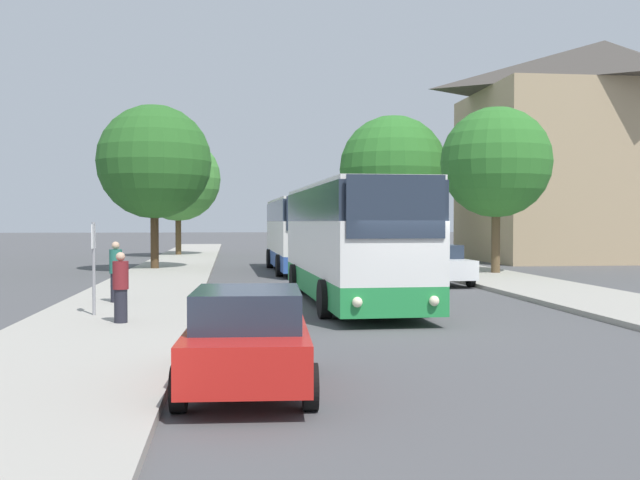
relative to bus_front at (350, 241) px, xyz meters
name	(u,v)px	position (x,y,z in m)	size (l,w,h in m)	color
ground_plane	(404,325)	(0.53, -4.90, -1.89)	(300.00, 300.00, 0.00)	#4C4C4F
sidewalk_left	(102,327)	(-6.47, -4.90, -1.82)	(4.00, 120.00, 0.15)	#A39E93
building_right_background	(604,151)	(19.91, 22.63, 5.05)	(16.15, 11.02, 13.89)	tan
bus_front	(350,241)	(0.00, 0.00, 0.00)	(3.06, 11.55, 3.56)	#238942
bus_middle	(300,233)	(-0.20, 14.22, -0.01)	(2.92, 10.72, 3.55)	#2D519E
parked_car_left_curb	(248,338)	(-3.33, -11.35, -1.12)	(2.07, 4.02, 1.50)	red
parked_car_right_near	(436,264)	(4.48, 6.36, -1.08)	(2.06, 4.71, 1.56)	silver
bus_stop_sign	(94,257)	(-6.95, -3.19, -0.31)	(0.08, 0.45, 2.31)	gray
pedestrian_waiting_near	(116,272)	(-6.85, -0.26, -0.86)	(0.36, 0.36, 1.75)	#23232D
pedestrian_waiting_far	(121,287)	(-6.08, -4.73, -0.93)	(0.36, 0.36, 1.62)	#23232D
tree_left_near	(178,179)	(-7.18, 30.80, 3.55)	(5.90, 5.90, 8.25)	#513D23
tree_left_far	(154,162)	(-7.30, 15.51, 3.52)	(5.63, 5.63, 8.09)	#47331E
tree_right_near	(496,163)	(8.39, 10.43, 3.25)	(5.01, 5.01, 7.51)	brown
tree_right_mid	(393,169)	(6.63, 24.04, 3.85)	(6.79, 6.79, 8.99)	brown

